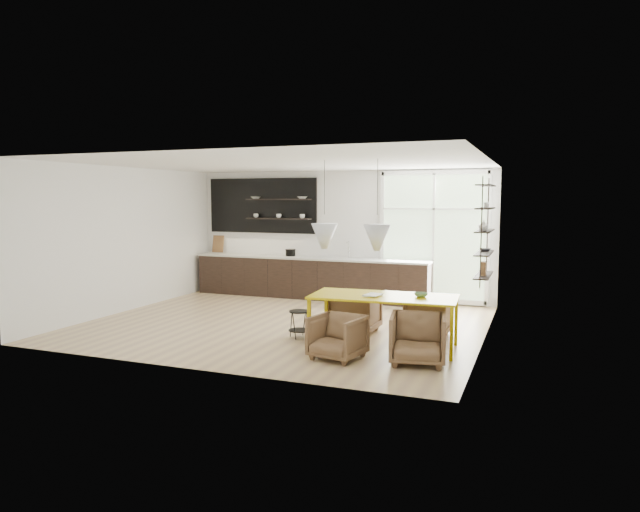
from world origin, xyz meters
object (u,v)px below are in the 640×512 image
Objects in this scene: armchair_back_left at (355,312)px; armchair_front_right at (418,339)px; armchair_front_left at (337,337)px; wire_stool at (299,320)px; armchair_back_right at (428,317)px; dining_table at (384,299)px.

armchair_front_right is at bearing 134.54° from armchair_back_left.
armchair_back_left is at bearing 110.34° from armchair_front_left.
wire_stool is at bearing 150.60° from armchair_front_right.
armchair_back_left reaches higher than armchair_back_right.
wire_stool is at bearing 172.64° from dining_table.
armchair_front_right reaches higher than armchair_front_left.
armchair_front_right is at bearing -19.78° from wire_stool.
armchair_back_right is 1.03× the size of armchair_front_left.
wire_stool is (-0.74, -0.68, -0.07)m from armchair_back_left.
armchair_back_left is at bearing 128.32° from dining_table.
armchair_front_right reaches higher than wire_stool.
armchair_back_left is 1.22m from armchair_back_right.
dining_table is 1.05m from armchair_front_left.
wire_stool is at bearing 25.19° from armchair_back_right.
armchair_front_left is at bearing -43.33° from wire_stool.
armchair_front_right is (1.36, -1.44, -0.00)m from armchair_back_left.
dining_table is at bearing 125.26° from armchair_front_right.
armchair_back_left reaches higher than wire_stool.
armchair_back_left is 1.09× the size of armchair_back_right.
dining_table is 1.52m from wire_stool.
armchair_back_right is (0.50, 0.97, -0.42)m from dining_table.
armchair_back_right is at bearing 58.98° from dining_table.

